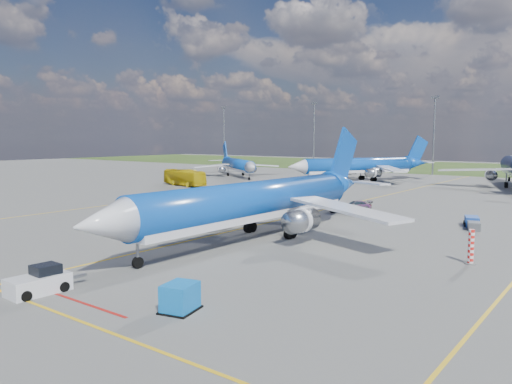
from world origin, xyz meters
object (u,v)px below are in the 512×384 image
Objects in this scene: service_car_c at (356,205)px; main_airliner at (253,240)px; apron_bus at (184,178)px; warning_post at (471,247)px; uld_container at (180,297)px; baggage_tug_c at (262,194)px; service_car_a at (206,189)px; baggage_tug_w at (472,223)px; service_car_b at (345,209)px; pushback_tug at (40,282)px; bg_jet_nnw at (358,181)px; bg_jet_nw at (238,176)px.

main_airliner is at bearing -41.02° from service_car_c.
apron_bus is (-48.49, 37.87, 1.83)m from main_airliner.
warning_post is at bearing 10.05° from main_airliner.
apron_bus is at bearing 121.32° from uld_container.
baggage_tug_c is (-22.23, 31.69, 0.50)m from main_airliner.
apron_bus reaches higher than service_car_a.
uld_container reaches higher than baggage_tug_w.
apron_bus reaches higher than warning_post.
baggage_tug_c is at bearing 75.15° from service_car_b.
uld_container reaches higher than baggage_tug_c.
apron_bus reaches higher than pushback_tug.
main_airliner reaches higher than apron_bus.
uld_container is (9.75, -20.04, 0.87)m from main_airliner.
main_airliner is at bearing 102.11° from uld_container.
warning_post reaches higher than pushback_tug.
bg_jet_nnw is 64.72m from baggage_tug_w.
pushback_tug is at bearing -129.56° from baggage_tug_w.
apron_bus is 2.69× the size of baggage_tug_c.
bg_jet_nw is at bearing 27.46° from apron_bus.
baggage_tug_c is at bearing 146.63° from warning_post.
service_car_c is (-22.12, 23.44, -0.82)m from warning_post.
pushback_tug is at bearing -77.40° from baggage_tug_c.
pushback_tug is 2.62× the size of uld_container.
bg_jet_nw reaches higher than pushback_tug.
pushback_tug is 1.21× the size of service_car_b.
service_car_b is (-0.76, 22.73, 0.66)m from main_airliner.
bg_jet_nnw is at bearing 109.01° from main_airliner.
main_airliner is 26.62m from service_car_c.
main_airliner reaches higher than pushback_tug.
baggage_tug_c is (-38.93, 10.04, -0.06)m from baggage_tug_w.
baggage_tug_w is at bearing -21.37° from bg_jet_nnw.
pushback_tug is at bearing -46.06° from bg_jet_nnw.
service_car_a is 12.96m from baggage_tug_c.
main_airliner is 8.20× the size of baggage_tug_w.
service_car_b is at bearing -35.25° from bg_jet_nnw.
service_car_b is 17.49m from baggage_tug_w.
uld_container is at bearing -39.72° from bg_jet_nnw.
apron_bus is 2.39× the size of baggage_tug_w.
baggage_tug_c is (-31.98, 51.73, -0.38)m from uld_container.
warning_post reaches higher than service_car_c.
main_airliner is 61.55m from apron_bus.
pushback_tug is at bearing -90.00° from main_airliner.
main_airliner is 46.58m from service_car_a.
warning_post is 1.37× the size of uld_container.
main_airliner reaches higher than bg_jet_nnw.
baggage_tug_w is at bearing -40.83° from service_car_a.
bg_jet_nw is 29.11m from apron_bus.
bg_jet_nw is 41.08m from service_car_a.
apron_bus is 67.18m from baggage_tug_w.
baggage_tug_c is at bearing -58.15° from bg_jet_nnw.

